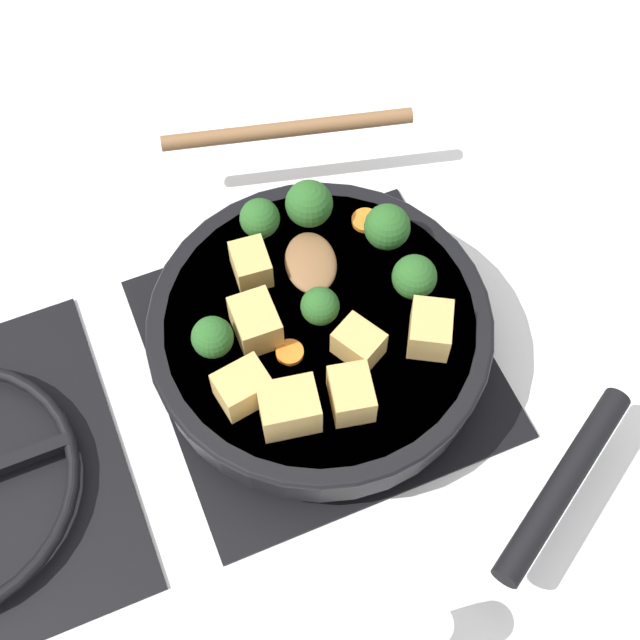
# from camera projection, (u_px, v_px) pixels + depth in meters

# --- Properties ---
(ground_plane) EXTENTS (2.40, 2.40, 0.00)m
(ground_plane) POSITION_uv_depth(u_px,v_px,m) (320.00, 357.00, 0.87)
(ground_plane) COLOR white
(front_burner_grate) EXTENTS (0.31, 0.31, 0.03)m
(front_burner_grate) POSITION_uv_depth(u_px,v_px,m) (320.00, 352.00, 0.86)
(front_burner_grate) COLOR black
(front_burner_grate) RESTS_ON ground_plane
(skillet_pan) EXTENTS (0.43, 0.38, 0.05)m
(skillet_pan) POSITION_uv_depth(u_px,v_px,m) (323.00, 333.00, 0.82)
(skillet_pan) COLOR black
(skillet_pan) RESTS_ON front_burner_grate
(wooden_spoon) EXTENTS (0.23, 0.25, 0.02)m
(wooden_spoon) POSITION_uv_depth(u_px,v_px,m) (297.00, 181.00, 0.87)
(wooden_spoon) COLOR brown
(wooden_spoon) RESTS_ON skillet_pan
(tofu_cube_center_large) EXTENTS (0.05, 0.04, 0.04)m
(tofu_cube_center_large) POSITION_uv_depth(u_px,v_px,m) (256.00, 323.00, 0.78)
(tofu_cube_center_large) COLOR tan
(tofu_cube_center_large) RESTS_ON skillet_pan
(tofu_cube_near_handle) EXTENTS (0.04, 0.03, 0.03)m
(tofu_cube_near_handle) POSITION_uv_depth(u_px,v_px,m) (251.00, 264.00, 0.81)
(tofu_cube_near_handle) COLOR tan
(tofu_cube_near_handle) RESTS_ON skillet_pan
(tofu_cube_east_chunk) EXTENTS (0.06, 0.05, 0.04)m
(tofu_cube_east_chunk) POSITION_uv_depth(u_px,v_px,m) (430.00, 329.00, 0.78)
(tofu_cube_east_chunk) COLOR tan
(tofu_cube_east_chunk) RESTS_ON skillet_pan
(tofu_cube_west_chunk) EXTENTS (0.05, 0.05, 0.04)m
(tofu_cube_west_chunk) POSITION_uv_depth(u_px,v_px,m) (289.00, 408.00, 0.74)
(tofu_cube_west_chunk) COLOR tan
(tofu_cube_west_chunk) RESTS_ON skillet_pan
(tofu_cube_back_piece) EXTENTS (0.05, 0.05, 0.03)m
(tofu_cube_back_piece) POSITION_uv_depth(u_px,v_px,m) (359.00, 343.00, 0.77)
(tofu_cube_back_piece) COLOR tan
(tofu_cube_back_piece) RESTS_ON skillet_pan
(tofu_cube_front_piece) EXTENTS (0.04, 0.05, 0.03)m
(tofu_cube_front_piece) POSITION_uv_depth(u_px,v_px,m) (243.00, 388.00, 0.75)
(tofu_cube_front_piece) COLOR tan
(tofu_cube_front_piece) RESTS_ON skillet_pan
(tofu_cube_mid_small) EXTENTS (0.05, 0.04, 0.03)m
(tofu_cube_mid_small) POSITION_uv_depth(u_px,v_px,m) (351.00, 394.00, 0.75)
(tofu_cube_mid_small) COLOR tan
(tofu_cube_mid_small) RESTS_ON skillet_pan
(broccoli_floret_near_spoon) EXTENTS (0.04, 0.04, 0.04)m
(broccoli_floret_near_spoon) POSITION_uv_depth(u_px,v_px,m) (213.00, 338.00, 0.76)
(broccoli_floret_near_spoon) COLOR #709956
(broccoli_floret_near_spoon) RESTS_ON skillet_pan
(broccoli_floret_center_top) EXTENTS (0.04, 0.04, 0.05)m
(broccoli_floret_center_top) POSITION_uv_depth(u_px,v_px,m) (260.00, 219.00, 0.83)
(broccoli_floret_center_top) COLOR #709956
(broccoli_floret_center_top) RESTS_ON skillet_pan
(broccoli_floret_east_rim) EXTENTS (0.03, 0.03, 0.04)m
(broccoli_floret_east_rim) POSITION_uv_depth(u_px,v_px,m) (317.00, 312.00, 0.78)
(broccoli_floret_east_rim) COLOR #709956
(broccoli_floret_east_rim) RESTS_ON skillet_pan
(broccoli_floret_west_rim) EXTENTS (0.04, 0.04, 0.05)m
(broccoli_floret_west_rim) POSITION_uv_depth(u_px,v_px,m) (414.00, 277.00, 0.79)
(broccoli_floret_west_rim) COLOR #709956
(broccoli_floret_west_rim) RESTS_ON skillet_pan
(broccoli_floret_north_edge) EXTENTS (0.05, 0.05, 0.05)m
(broccoli_floret_north_edge) POSITION_uv_depth(u_px,v_px,m) (309.00, 204.00, 0.83)
(broccoli_floret_north_edge) COLOR #709956
(broccoli_floret_north_edge) RESTS_ON skillet_pan
(broccoli_floret_south_cluster) EXTENTS (0.04, 0.04, 0.05)m
(broccoli_floret_south_cluster) POSITION_uv_depth(u_px,v_px,m) (387.00, 227.00, 0.82)
(broccoli_floret_south_cluster) COLOR #709956
(broccoli_floret_south_cluster) RESTS_ON skillet_pan
(carrot_slice_orange_thin) EXTENTS (0.03, 0.03, 0.01)m
(carrot_slice_orange_thin) POSITION_uv_depth(u_px,v_px,m) (365.00, 220.00, 0.85)
(carrot_slice_orange_thin) COLOR orange
(carrot_slice_orange_thin) RESTS_ON skillet_pan
(carrot_slice_near_center) EXTENTS (0.02, 0.02, 0.01)m
(carrot_slice_near_center) POSITION_uv_depth(u_px,v_px,m) (290.00, 352.00, 0.78)
(carrot_slice_near_center) COLOR orange
(carrot_slice_near_center) RESTS_ON skillet_pan
(salt_shaker) EXTENTS (0.04, 0.04, 0.09)m
(salt_shaker) POSITION_uv_depth(u_px,v_px,m) (425.00, 634.00, 0.70)
(salt_shaker) COLOR white
(salt_shaker) RESTS_ON ground_plane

